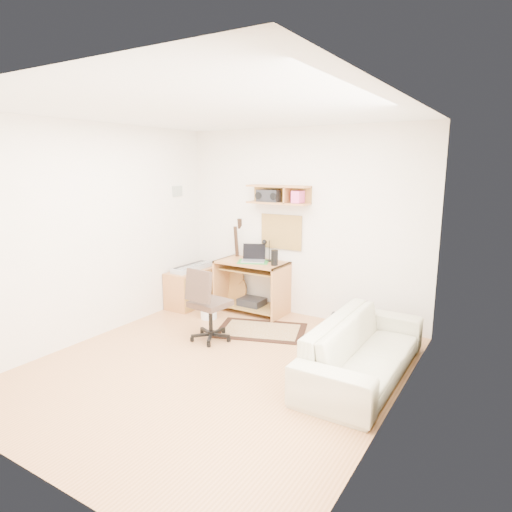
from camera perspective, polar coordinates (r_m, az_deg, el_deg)
The scene contains 22 objects.
floor at distance 4.86m, azimuth -5.15°, elevation -14.08°, with size 3.60×4.00×0.01m, color tan.
ceiling at distance 4.40m, azimuth -5.79°, elevation 18.18°, with size 3.60×4.00×0.01m, color white.
back_wall at distance 6.15m, azimuth 5.88°, elevation 4.13°, with size 3.60×0.01×2.60m, color white.
left_wall at distance 5.71m, azimuth -20.10°, elevation 2.89°, with size 0.01×4.00×2.60m, color white.
right_wall at distance 3.68m, azimuth 17.66°, elevation -1.48°, with size 0.01×4.00×2.60m, color white.
wall_shelf at distance 6.13m, azimuth 2.88°, elevation 7.91°, with size 0.90×0.25×0.26m, color #BD7B42.
cork_board at distance 6.28m, azimuth 3.29°, elevation 3.13°, with size 0.64×0.03×0.49m, color tan.
wall_photo at distance 6.68m, azimuth -10.09°, elevation 8.23°, with size 0.02×0.20×0.15m, color #4C8CBF.
desk at distance 6.40m, azimuth -0.53°, elevation -3.98°, with size 1.00×0.55×0.75m, color #BD7B42, non-canonical shape.
laptop at distance 6.24m, azimuth -0.36°, elevation 0.34°, with size 0.32×0.32×0.25m, color silver, non-canonical shape.
speaker at distance 6.04m, azimuth 2.40°, elevation -0.22°, with size 0.10×0.10×0.21m, color black.
desk_lamp at distance 6.29m, azimuth 1.73°, elevation 0.71°, with size 0.10×0.10×0.31m, color black, non-canonical shape.
pencil_cup at distance 6.23m, azimuth 2.29°, elevation -0.37°, with size 0.07×0.07×0.10m, color #304592.
boombox at distance 6.20m, azimuth 1.62°, elevation 7.78°, with size 0.32×0.15×0.17m, color black.
rug at distance 5.79m, azimuth 0.69°, elevation -9.53°, with size 1.12×0.74×0.01m, color tan.
task_chair at distance 5.39m, azimuth -5.91°, elevation -6.11°, with size 0.47×0.47×0.92m, color #3B2C23, non-canonical shape.
cabinet at distance 6.82m, azimuth -8.07°, elevation -3.97°, with size 0.40×0.90×0.55m, color #BD7B42.
music_keyboard at distance 6.75m, azimuth -8.15°, elevation -1.45°, with size 0.23×0.75×0.07m, color #B2B5BA.
guitar at distance 6.64m, azimuth -2.71°, elevation -0.86°, with size 0.35×0.22×1.32m, color #B17736, non-canonical shape.
waste_basket at distance 6.23m, azimuth -6.11°, elevation -6.80°, with size 0.23×0.23×0.27m, color white.
printer at distance 5.92m, azimuth 11.54°, elevation -8.48°, with size 0.43×0.33×0.16m, color #A5A8AA.
sofa at distance 4.64m, azimuth 13.76°, elevation -10.41°, with size 1.96×0.57×0.76m, color beige.
Camera 1 is at (2.64, -3.49, 2.10)m, focal length 31.03 mm.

